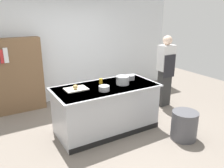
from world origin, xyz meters
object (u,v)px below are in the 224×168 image
at_px(stock_pot, 123,80).
at_px(trash_bin, 184,125).
at_px(person_chef, 165,70).
at_px(mixing_bowl, 104,88).
at_px(juice_cup, 101,81).
at_px(bookshelf, 18,76).
at_px(sauce_pan, 130,77).
at_px(onion, 75,87).

relative_size(stock_pot, trash_bin, 0.59).
bearing_deg(person_chef, mixing_bowl, 107.34).
bearing_deg(trash_bin, juice_cup, 130.95).
distance_m(juice_cup, trash_bin, 1.76).
xyz_separation_m(person_chef, bookshelf, (-3.12, 1.45, -0.06)).
height_order(mixing_bowl, juice_cup, juice_cup).
bearing_deg(juice_cup, stock_pot, -37.09).
relative_size(stock_pot, person_chef, 0.18).
xyz_separation_m(stock_pot, mixing_bowl, (-0.49, -0.15, -0.04)).
bearing_deg(person_chef, trash_bin, 152.64).
bearing_deg(sauce_pan, stock_pot, -149.34).
bearing_deg(trash_bin, person_chef, 60.76).
bearing_deg(mixing_bowl, trash_bin, -34.09).
xyz_separation_m(stock_pot, sauce_pan, (0.31, 0.18, -0.03)).
height_order(onion, sauce_pan, onion).
relative_size(sauce_pan, mixing_bowl, 1.27).
bearing_deg(juice_cup, sauce_pan, -6.39).
xyz_separation_m(sauce_pan, person_chef, (1.18, 0.21, -0.03)).
distance_m(sauce_pan, person_chef, 1.20).
bearing_deg(person_chef, onion, 98.38).
distance_m(mixing_bowl, juice_cup, 0.43).
xyz_separation_m(juice_cup, trash_bin, (1.06, -1.22, -0.69)).
xyz_separation_m(onion, person_chef, (2.41, 0.27, -0.05)).
height_order(trash_bin, bookshelf, bookshelf).
bearing_deg(bookshelf, juice_cup, -50.98).
bearing_deg(stock_pot, trash_bin, -53.24).
height_order(stock_pot, juice_cup, stock_pot).
distance_m(juice_cup, bookshelf, 2.06).
relative_size(onion, stock_pot, 0.29).
xyz_separation_m(sauce_pan, bookshelf, (-1.94, 1.67, -0.10)).
bearing_deg(bookshelf, stock_pot, -48.61).
distance_m(person_chef, bookshelf, 3.44).
xyz_separation_m(stock_pot, juice_cup, (-0.34, 0.26, -0.03)).
distance_m(stock_pot, person_chef, 1.54).
distance_m(trash_bin, person_chef, 1.69).
bearing_deg(sauce_pan, bookshelf, 139.35).
height_order(stock_pot, bookshelf, bookshelf).
bearing_deg(trash_bin, mixing_bowl, 145.91).
relative_size(sauce_pan, bookshelf, 0.14).
height_order(onion, juice_cup, onion).
bearing_deg(onion, person_chef, 6.49).
relative_size(sauce_pan, juice_cup, 2.45).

